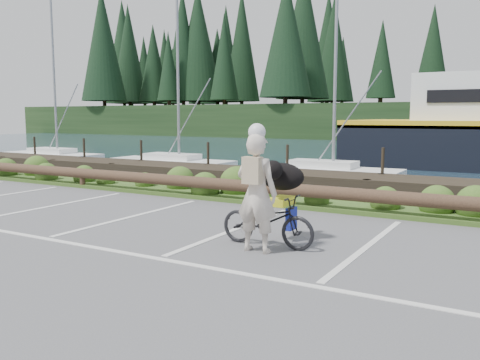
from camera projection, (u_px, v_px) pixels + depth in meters
name	position (u px, v px, depth m)	size (l,w,h in m)	color
ground	(174.00, 253.00, 8.19)	(72.00, 72.00, 0.00)	#505052
vegetation_strip	(303.00, 202.00, 12.74)	(34.00, 1.60, 0.10)	#3D5B21
log_rail	(291.00, 208.00, 12.15)	(32.00, 0.30, 0.60)	#443021
bicycle	(267.00, 220.00, 8.57)	(0.59, 1.70, 0.89)	black
cyclist	(257.00, 193.00, 8.16)	(0.70, 0.46, 1.92)	beige
dog	(281.00, 176.00, 8.95)	(0.85, 0.41, 0.49)	black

